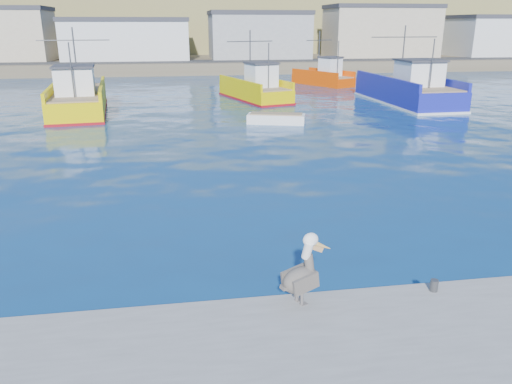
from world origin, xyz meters
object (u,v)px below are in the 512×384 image
boat_orange (324,76)px  skiff_mid (276,120)px  trawler_yellow_a (78,99)px  trawler_yellow_b (256,89)px  pelican (303,274)px  trawler_blue (408,90)px  skiff_far (425,88)px

boat_orange → skiff_mid: 24.60m
skiff_mid → trawler_yellow_a: bearing=154.6°
trawler_yellow_b → pelican: bearing=-97.2°
skiff_mid → pelican: 25.12m
trawler_blue → boat_orange: size_ratio=1.63×
boat_orange → skiff_far: size_ratio=2.13×
trawler_yellow_a → trawler_yellow_b: (15.16, 4.93, -0.13)m
skiff_far → boat_orange: bearing=143.1°
trawler_yellow_a → skiff_far: trawler_yellow_a is taller
boat_orange → trawler_yellow_a: bearing=-148.3°
skiff_mid → trawler_yellow_b: bearing=88.1°
trawler_blue → pelican: trawler_blue is taller
pelican → boat_orange: bearing=73.0°
trawler_yellow_b → skiff_far: bearing=10.9°
trawler_yellow_a → trawler_yellow_b: trawler_yellow_a is taller
trawler_yellow_b → skiff_far: (18.83, 3.63, -0.69)m
trawler_yellow_a → skiff_far: 35.06m
trawler_yellow_b → skiff_mid: 11.97m
trawler_yellow_b → trawler_blue: size_ratio=0.78×
skiff_mid → pelican: pelican is taller
boat_orange → skiff_mid: (-10.12, -22.41, -0.72)m
boat_orange → pelican: size_ratio=4.68×
trawler_yellow_b → skiff_far: 19.19m
trawler_blue → skiff_far: trawler_blue is taller
trawler_blue → boat_orange: 15.14m
boat_orange → trawler_yellow_b: bearing=-132.9°
trawler_yellow_b → boat_orange: bearing=47.1°
trawler_yellow_a → skiff_far: size_ratio=3.29×
trawler_blue → skiff_mid: 15.59m
trawler_yellow_a → trawler_yellow_b: size_ratio=1.22×
boat_orange → pelican: (-14.37, -47.15, 0.24)m
trawler_yellow_a → trawler_blue: trawler_blue is taller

